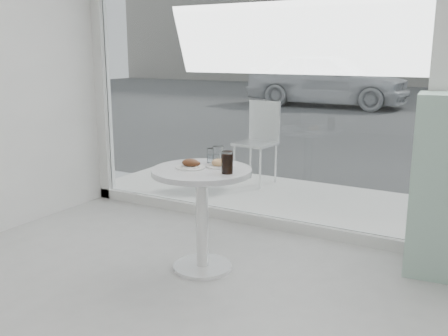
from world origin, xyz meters
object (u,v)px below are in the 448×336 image
Objects in this scene: car_white at (327,79)px; cola_glass at (227,163)px; plate_fritter at (191,165)px; main_table at (202,198)px; patio_chair at (259,137)px; plate_donut at (220,164)px; water_tumbler_b at (218,156)px; water_tumbler_a at (212,156)px.

cola_glass is (3.18, -11.71, 0.04)m from car_white.
car_white is at bearing 103.83° from plate_fritter.
main_table is 0.79× the size of patio_chair.
main_table is 0.16× the size of car_white.
plate_fritter is at bearing 177.70° from cola_glass.
patio_chair reaches higher than cola_glass.
cola_glass reaches higher than plate_donut.
patio_chair is 2.28m from water_tumbler_b.
plate_donut reaches higher than main_table.
cola_glass is at bearing -8.50° from main_table.
cola_glass reaches higher than water_tumbler_a.
water_tumbler_a is at bearing 100.88° from main_table.
water_tumbler_b reaches higher than water_tumbler_a.
main_table is 0.28m from plate_donut.
car_white is 12.13m from cola_glass.
main_table is at bearing -165.96° from car_white.
patio_chair is at bearing 106.65° from water_tumbler_a.
cola_glass is (0.15, -0.15, 0.05)m from plate_donut.
patio_chair is 2.26m from water_tumbler_a.
main_table is 5.75× the size of water_tumbler_b.
plate_fritter reaches higher than main_table.
patio_chair is (-0.68, 2.36, 0.05)m from main_table.
main_table is 3.58× the size of plate_fritter.
car_white is at bearing 104.54° from water_tumbler_b.
plate_fritter is at bearing -166.33° from car_white.
water_tumbler_b is (-0.06, 0.08, 0.04)m from plate_donut.
plate_fritter is 1.40× the size of cola_glass.
water_tumbler_b is (2.98, -11.48, 0.02)m from car_white.
patio_chair is at bearing -166.46° from car_white.
patio_chair is at bearing 108.11° from water_tumbler_b.
water_tumbler_a reaches higher than plate_donut.
water_tumbler_b reaches higher than plate_fritter.
main_table is 12.05m from car_white.
water_tumbler_a is 0.06m from water_tumbler_b.
car_white is 30.71× the size of cola_glass.
plate_donut is 0.11m from water_tumbler_b.
main_table is 0.34m from water_tumbler_b.
car_white reaches higher than main_table.
water_tumbler_a is at bearing 81.04° from plate_fritter.
water_tumbler_b reaches higher than main_table.
plate_donut is (3.04, -11.56, -0.02)m from car_white.
main_table is 5.00× the size of cola_glass.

